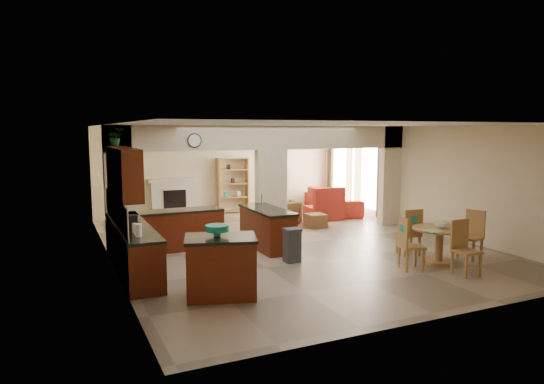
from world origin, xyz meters
name	(u,v)px	position (x,y,z in m)	size (l,w,h in m)	color
floor	(288,244)	(0.00, 0.00, 0.00)	(10.00, 10.00, 0.00)	#85715C
ceiling	(289,125)	(0.00, 0.00, 2.80)	(10.00, 10.00, 0.00)	white
wall_back	(221,170)	(0.00, 5.00, 1.40)	(8.00, 8.00, 0.00)	beige
wall_front	(447,222)	(0.00, -5.00, 1.40)	(8.00, 8.00, 0.00)	beige
wall_left	(109,195)	(-4.00, 0.00, 1.40)	(10.00, 10.00, 0.00)	beige
wall_right	(422,179)	(4.00, 0.00, 1.40)	(10.00, 10.00, 0.00)	beige
partition_left_pier	(119,189)	(-3.70, 1.00, 1.40)	(0.60, 0.25, 2.80)	beige
partition_center_pier	(271,193)	(0.00, 1.00, 1.10)	(0.80, 0.25, 2.20)	beige
partition_right_pier	(390,176)	(3.70, 1.00, 1.40)	(0.60, 0.25, 2.80)	beige
partition_header	(271,138)	(0.00, 1.00, 2.50)	(8.00, 0.25, 0.60)	beige
kitchen_counter	(151,240)	(-3.26, -0.25, 0.46)	(2.52, 3.29, 1.48)	#3E1507
upper_cabinets	(123,172)	(-3.82, -0.80, 1.92)	(0.35, 2.40, 0.90)	#3E1507
peninsula	(267,228)	(-0.60, -0.11, 0.46)	(0.70, 1.85, 0.91)	#3E1507
wall_clock	(194,141)	(-2.00, 0.85, 2.45)	(0.34, 0.34, 0.03)	#482318
rug	(293,224)	(1.20, 2.10, 0.01)	(1.60, 1.30, 0.01)	brown
fireplace	(174,197)	(-1.60, 4.83, 0.61)	(1.60, 0.35, 1.20)	beige
shelving_unit	(233,185)	(0.35, 4.82, 0.90)	(1.00, 0.32, 1.80)	brown
window_a	(370,178)	(3.97, 2.30, 1.20)	(0.02, 0.90, 1.90)	white
window_b	(340,174)	(3.97, 4.00, 1.20)	(0.02, 0.90, 1.90)	white
glazed_door	(354,181)	(3.97, 3.15, 1.05)	(0.02, 0.70, 2.10)	white
drape_a_left	(381,180)	(3.93, 1.70, 1.20)	(0.10, 0.28, 2.30)	#3C2018
drape_a_right	(358,177)	(3.93, 2.90, 1.20)	(0.10, 0.28, 2.30)	#3C2018
drape_b_left	(349,175)	(3.93, 3.40, 1.20)	(0.10, 0.28, 2.30)	#3C2018
drape_b_right	(330,173)	(3.93, 4.60, 1.20)	(0.10, 0.28, 2.30)	#3C2018
ceiling_fan	(289,134)	(1.50, 3.00, 2.56)	(1.00, 1.00, 0.10)	white
kitchen_island	(221,266)	(-2.61, -2.80, 0.50)	(1.32, 1.10, 0.99)	#3E1507
teal_bowl	(217,231)	(-2.64, -2.72, 1.08)	(0.38, 0.38, 0.18)	#138976
trash_can	(292,247)	(-0.63, -1.43, 0.32)	(0.30, 0.26, 0.65)	#313134
dining_table	(439,240)	(2.04, -2.75, 0.49)	(1.07, 1.07, 0.73)	brown
fruit_bowl	(442,225)	(2.04, -2.82, 0.81)	(0.29, 0.29, 0.15)	#90C129
sofa	(332,201)	(3.30, 3.41, 0.39)	(1.05, 2.67, 0.78)	maroon
chaise	(323,213)	(2.40, 2.45, 0.20)	(1.00, 0.82, 0.40)	maroon
armchair	(285,212)	(1.04, 2.31, 0.34)	(0.72, 0.74, 0.67)	maroon
ottoman	(315,220)	(1.61, 1.54, 0.19)	(0.51, 0.51, 0.37)	maroon
plant	(115,137)	(-3.82, 0.18, 2.55)	(0.32, 0.28, 0.36)	#134714
chair_north	(411,230)	(1.91, -2.04, 0.55)	(0.48, 0.48, 1.02)	brown
chair_east	(472,233)	(2.95, -2.74, 0.55)	(0.52, 0.52, 1.02)	brown
chair_south	(463,245)	(1.90, -3.51, 0.55)	(0.43, 0.43, 1.02)	brown
chair_west	(408,242)	(1.15, -2.85, 0.55)	(0.51, 0.51, 1.02)	brown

